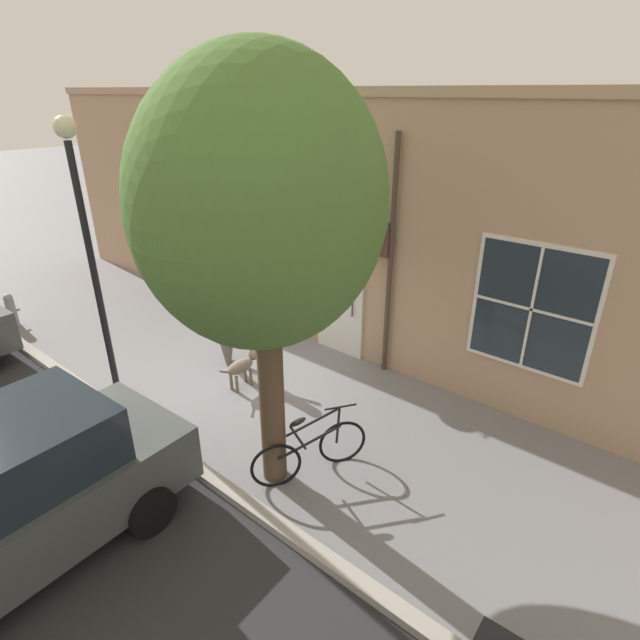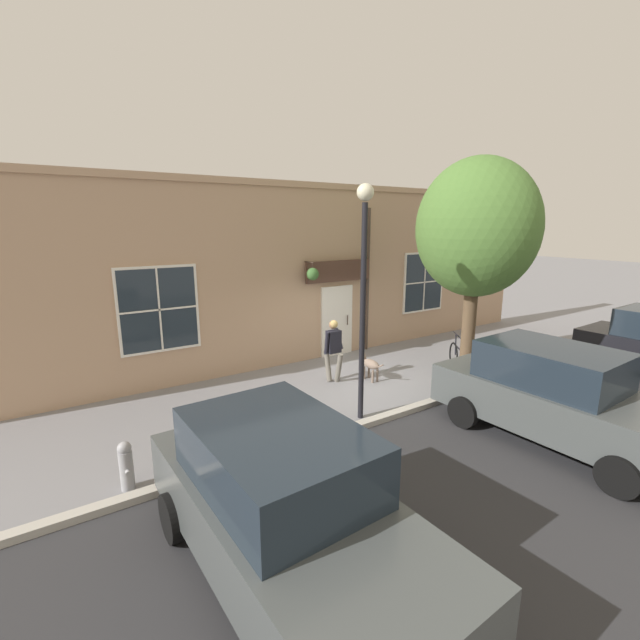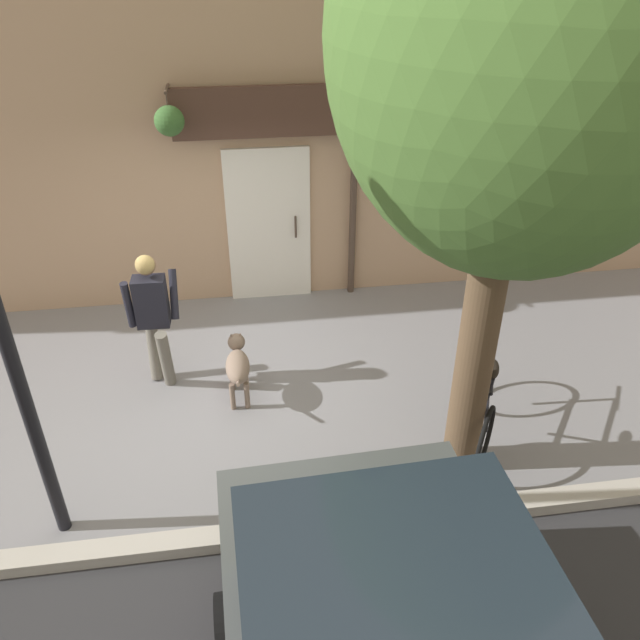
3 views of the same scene
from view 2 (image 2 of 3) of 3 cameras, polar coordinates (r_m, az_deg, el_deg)
name	(u,v)px [view 2 (image 2 of 3)]	position (r m, az deg, el deg)	size (l,w,h in m)	color
ground_plane	(361,381)	(10.97, 5.47, -8.10)	(90.00, 90.00, 0.00)	gray
curb_and_road	(619,505)	(7.81, 35.07, -19.49)	(10.10, 28.00, 0.12)	#B2ADA3
storefront_facade	(312,274)	(12.25, -1.10, 6.18)	(0.95, 18.00, 4.98)	tan
pedestrian_walking	(333,345)	(10.60, 1.80, -3.42)	(0.55, 0.55, 1.59)	#6B665B
dog_on_leash	(369,364)	(10.96, 6.61, -5.80)	(0.97, 0.26, 0.64)	#7F6B5B
street_tree_by_curb	(474,231)	(11.00, 19.84, 11.06)	(2.97, 2.68, 5.42)	brown
leaning_bicycle	(463,359)	(12.02, 18.56, -4.92)	(1.58, 0.81, 1.01)	black
parked_car_nearest_curb	(284,504)	(5.12, -4.77, -23.30)	(4.36, 2.06, 1.75)	#474C4C
parked_car_mid_block	(556,395)	(8.87, 28.97, -8.77)	(4.36, 2.06, 1.75)	#474C4C
street_lamp	(364,270)	(8.21, 5.83, 6.69)	(0.32, 0.32, 4.61)	black
fire_hydrant	(126,465)	(7.28, -24.45, -17.19)	(0.34, 0.20, 0.77)	#99999E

